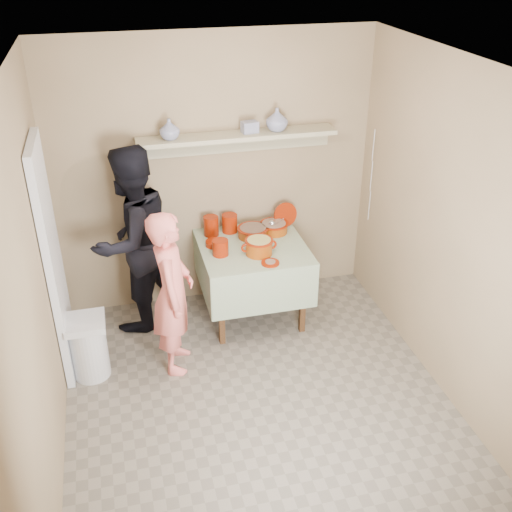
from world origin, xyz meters
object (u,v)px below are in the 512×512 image
object	(u,v)px
person_cook	(172,293)
serving_table	(253,257)
person_helper	(133,240)
trash_bin	(89,347)
cazuela_rice	(259,245)

from	to	relation	value
person_cook	serving_table	xyz separation A→B (m)	(0.81, 0.57, -0.08)
person_helper	trash_bin	size ratio (longest dim) A/B	3.13
person_cook	person_helper	distance (m)	0.77
person_helper	cazuela_rice	size ratio (longest dim) A/B	5.31
person_helper	person_cook	bearing A→B (deg)	70.55
person_helper	serving_table	world-z (taller)	person_helper
person_cook	person_helper	bearing A→B (deg)	30.23
serving_table	trash_bin	size ratio (longest dim) A/B	1.74
person_helper	cazuela_rice	xyz separation A→B (m)	(1.09, -0.32, -0.03)
serving_table	cazuela_rice	xyz separation A→B (m)	(0.02, -0.17, 0.20)
person_cook	cazuela_rice	bearing A→B (deg)	-53.83
person_helper	serving_table	distance (m)	1.10
person_cook	cazuela_rice	size ratio (longest dim) A/B	4.38
cazuela_rice	serving_table	bearing A→B (deg)	96.34
person_cook	cazuela_rice	xyz separation A→B (m)	(0.83, 0.40, 0.12)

